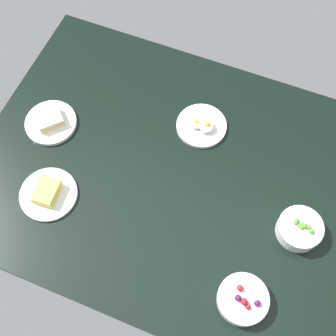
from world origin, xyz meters
TOP-DOWN VIEW (x-y plane):
  - dining_table at (0.00, 0.00)cm, footprint 124.33×95.48cm
  - plate_eggs at (4.51, 19.41)cm, footprint 17.06×17.06cm
  - bowl_peas at (44.09, -4.44)cm, footprint 13.59×13.59cm
  - plate_cheese at (-31.80, -21.87)cm, footprint 18.21×18.21cm
  - bowl_berries at (34.65, -30.14)cm, footprint 14.60×14.60cm
  - plate_sandwich at (-43.58, 1.57)cm, footprint 17.44×17.44cm

SIDE VIEW (x-z plane):
  - dining_table at x=0.00cm, z-range 0.00..4.00cm
  - plate_eggs at x=4.51cm, z-range 2.71..7.74cm
  - plate_cheese at x=-31.80cm, z-range 3.03..7.56cm
  - plate_sandwich at x=-43.58cm, z-range 3.11..7.73cm
  - bowl_berries at x=34.65cm, z-range 3.41..9.28cm
  - bowl_peas at x=44.09cm, z-range 3.64..10.21cm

